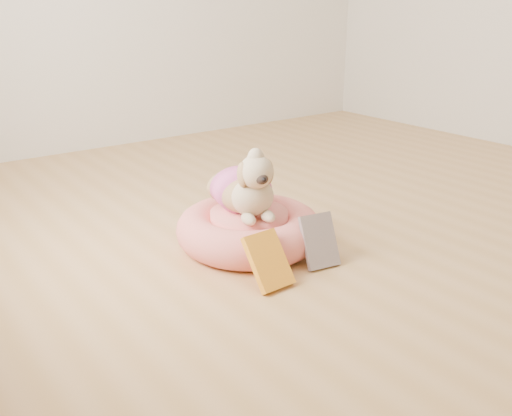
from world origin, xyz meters
TOP-DOWN VIEW (x-y plane):
  - floor at (0.00, 0.00)m, footprint 4.50×4.50m
  - pet_bed at (-0.63, 0.17)m, footprint 0.64×0.64m
  - dog at (-0.65, 0.17)m, footprint 0.39×0.48m
  - book_yellow at (-0.79, -0.17)m, footprint 0.15×0.16m
  - book_white at (-0.51, -0.15)m, footprint 0.16×0.14m

SIDE VIEW (x-z plane):
  - floor at x=0.00m, z-range 0.00..0.00m
  - pet_bed at x=-0.63m, z-range 0.00..0.16m
  - book_yellow at x=-0.79m, z-range 0.00..0.20m
  - book_white at x=-0.51m, z-range 0.00..0.21m
  - dog at x=-0.65m, z-range 0.16..0.48m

